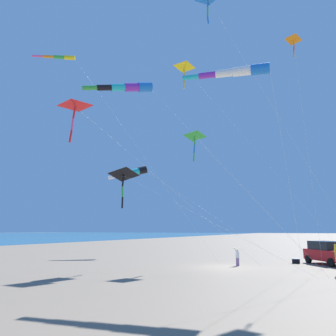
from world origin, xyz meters
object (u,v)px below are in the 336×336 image
object	(u,v)px
cooler_box	(296,261)
kite_delta_magenta_far_left	(124,175)
kite_windsock_orange_high_right	(237,72)
person_child_green_jacket	(237,256)
parked_car	(328,253)
kite_delta_white_trailing	(75,106)
kite_delta_rainbow_low_near	(293,42)
kite_delta_green_low_center	(195,137)
kite_windsock_checkered_midright	(128,87)
kite_delta_teal_far_right	(184,67)
kite_windsock_small_distant	(133,172)
kite_windsock_blue_topmost	(60,58)

from	to	relation	value
cooler_box	kite_delta_magenta_far_left	world-z (taller)	kite_delta_magenta_far_left
cooler_box	kite_windsock_orange_high_right	size ratio (longest dim) A/B	0.05
person_child_green_jacket	kite_delta_magenta_far_left	xyz separation A→B (m)	(7.16, 5.56, 6.08)
parked_car	kite_delta_white_trailing	world-z (taller)	kite_delta_white_trailing
kite_delta_rainbow_low_near	kite_delta_green_low_center	world-z (taller)	kite_delta_rainbow_low_near
parked_car	cooler_box	distance (m)	2.59
kite_delta_rainbow_low_near	kite_windsock_checkered_midright	size ratio (longest dim) A/B	1.14
kite_delta_teal_far_right	kite_windsock_checkered_midright	distance (m)	13.33
kite_windsock_small_distant	kite_windsock_orange_high_right	bearing A→B (deg)	139.44
kite_delta_green_low_center	kite_windsock_blue_topmost	size ratio (longest dim) A/B	0.58
parked_car	kite_delta_green_low_center	bearing A→B (deg)	26.33
kite_delta_teal_far_right	kite_windsock_orange_high_right	bearing A→B (deg)	126.15
person_child_green_jacket	kite_windsock_orange_high_right	xyz separation A→B (m)	(-1.96, 6.64, 12.06)
kite_delta_magenta_far_left	cooler_box	bearing A→B (deg)	-139.93
kite_windsock_checkered_midright	kite_windsock_small_distant	bearing A→B (deg)	-60.96
cooler_box	person_child_green_jacket	xyz separation A→B (m)	(4.06, 3.87, 0.56)
kite_delta_rainbow_low_near	kite_windsock_small_distant	distance (m)	22.36
kite_delta_rainbow_low_near	kite_windsock_blue_topmost	xyz separation A→B (m)	(20.14, 2.40, 2.29)
kite_windsock_checkered_midright	kite_delta_magenta_far_left	bearing A→B (deg)	-53.46
kite_delta_magenta_far_left	kite_delta_green_low_center	bearing A→B (deg)	-130.56
parked_car	person_child_green_jacket	distance (m)	7.65
kite_delta_green_low_center	kite_delta_white_trailing	xyz separation A→B (m)	(5.32, 9.07, 0.38)
parked_car	kite_windsock_checkered_midright	distance (m)	20.67
person_child_green_jacket	kite_windsock_checkered_midright	size ratio (longest dim) A/B	0.10
cooler_box	parked_car	bearing A→B (deg)	-177.95
kite_delta_green_low_center	kite_delta_magenta_far_left	distance (m)	7.34
kite_windsock_orange_high_right	kite_delta_magenta_far_left	bearing A→B (deg)	-6.73
person_child_green_jacket	kite_windsock_small_distant	size ratio (longest dim) A/B	0.08
kite_delta_teal_far_right	kite_delta_magenta_far_left	world-z (taller)	kite_delta_teal_far_right
cooler_box	kite_windsock_checkered_midright	xyz separation A→B (m)	(10.03, 11.05, 12.85)
parked_car	kite_delta_white_trailing	distance (m)	22.73
person_child_green_jacket	kite_windsock_blue_topmost	size ratio (longest dim) A/B	0.07
cooler_box	person_child_green_jacket	size ratio (longest dim) A/B	0.44
kite_windsock_orange_high_right	kite_windsock_checkered_midright	size ratio (longest dim) A/B	0.89
kite_windsock_orange_high_right	person_child_green_jacket	bearing A→B (deg)	-73.59
kite_windsock_orange_high_right	kite_windsock_blue_topmost	xyz separation A→B (m)	(16.73, -1.54, 5.83)
kite_windsock_orange_high_right	kite_delta_magenta_far_left	size ratio (longest dim) A/B	0.94
kite_delta_rainbow_low_near	kite_windsock_checkered_midright	distance (m)	12.62
person_child_green_jacket	kite_delta_rainbow_low_near	bearing A→B (deg)	153.25
kite_delta_teal_far_right	kite_windsock_blue_topmost	size ratio (longest dim) A/B	1.09
person_child_green_jacket	kite_delta_white_trailing	distance (m)	16.54
kite_windsock_small_distant	kite_delta_white_trailing	bearing A→B (deg)	107.66
parked_car	kite_delta_green_low_center	distance (m)	14.48
person_child_green_jacket	kite_windsock_small_distant	distance (m)	17.63
kite_windsock_checkered_midright	kite_delta_white_trailing	size ratio (longest dim) A/B	1.22
parked_car	kite_delta_green_low_center	world-z (taller)	kite_delta_green_low_center
parked_car	kite_windsock_orange_high_right	xyz separation A→B (m)	(4.59, 10.60, 11.88)
kite_delta_rainbow_low_near	kite_windsock_small_distant	xyz separation A→B (m)	(19.07, -9.47, -6.81)
kite_delta_teal_far_right	kite_windsock_orange_high_right	distance (m)	15.19
kite_windsock_small_distant	kite_delta_green_low_center	bearing A→B (deg)	144.53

